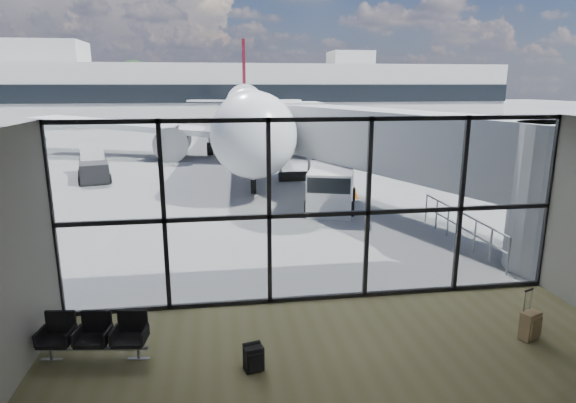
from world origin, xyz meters
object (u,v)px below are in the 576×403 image
object	(u,v)px
backpack	(254,358)
service_van	(332,187)
belt_loader	(94,169)
mobile_stairs	(16,170)
airliner	(247,114)
suitcase	(530,325)
seating_row	(95,333)

from	to	relation	value
backpack	service_van	bearing A→B (deg)	55.79
belt_loader	mobile_stairs	world-z (taller)	mobile_stairs
backpack	airliner	world-z (taller)	airliner
suitcase	airliner	size ratio (longest dim) A/B	0.03
airliner	belt_loader	distance (m)	13.80
seating_row	service_van	world-z (taller)	service_van
suitcase	mobile_stairs	distance (m)	26.95
suitcase	service_van	xyz separation A→B (m)	(-1.51, 11.41, 0.59)
seating_row	mobile_stairs	size ratio (longest dim) A/B	0.60
backpack	airliner	xyz separation A→B (m)	(1.92, 29.66, 2.75)
backpack	mobile_stairs	xyz separation A→B (m)	(-11.75, 20.71, 0.27)
belt_loader	mobile_stairs	distance (m)	4.55
seating_row	belt_loader	world-z (taller)	belt_loader
service_van	mobile_stairs	xyz separation A→B (m)	(-16.04, 9.04, -0.39)
seating_row	backpack	world-z (taller)	seating_row
service_van	mobile_stairs	bearing A→B (deg)	167.97
belt_loader	mobile_stairs	bearing A→B (deg)	152.56
seating_row	belt_loader	size ratio (longest dim) A/B	0.47
airliner	belt_loader	world-z (taller)	airliner
backpack	airliner	distance (m)	29.85
suitcase	belt_loader	distance (m)	23.43
suitcase	mobile_stairs	size ratio (longest dim) A/B	0.32
mobile_stairs	seating_row	bearing A→B (deg)	-44.91
seating_row	suitcase	bearing A→B (deg)	2.80
suitcase	seating_row	bearing A→B (deg)	152.61
seating_row	belt_loader	distance (m)	19.22
seating_row	mobile_stairs	xyz separation A→B (m)	(-8.73, 19.77, 0.02)
belt_loader	seating_row	bearing A→B (deg)	-91.38
suitcase	belt_loader	size ratio (longest dim) A/B	0.25
seating_row	suitcase	xyz separation A→B (m)	(8.82, -0.68, -0.18)
suitcase	airliner	xyz separation A→B (m)	(-3.89, 29.40, 2.67)
mobile_stairs	suitcase	bearing A→B (deg)	-28.09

